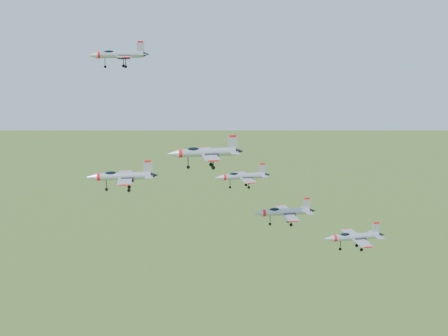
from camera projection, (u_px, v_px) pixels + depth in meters
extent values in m
cylinder|color=#9EA3AA|center=(120.00, 55.00, 120.09)|extent=(8.96, 2.98, 1.28)
cone|color=#9EA3AA|center=(92.00, 55.00, 118.35)|extent=(1.99, 1.60, 1.28)
cone|color=black|center=(146.00, 54.00, 121.77)|extent=(1.57, 1.34, 1.09)
ellipsoid|color=black|center=(109.00, 52.00, 119.27)|extent=(2.31, 1.32, 0.81)
cube|color=#9EA3AA|center=(124.00, 57.00, 117.68)|extent=(3.07, 4.70, 0.14)
cube|color=#9EA3AA|center=(119.00, 55.00, 122.74)|extent=(3.07, 4.70, 0.14)
cube|color=#9EA3AA|center=(141.00, 47.00, 121.11)|extent=(1.47, 0.40, 2.07)
cube|color=red|center=(140.00, 42.00, 120.86)|extent=(1.09, 0.35, 0.35)
cylinder|color=#9EA3AA|center=(124.00, 176.00, 111.27)|extent=(9.49, 1.56, 1.37)
cone|color=#9EA3AA|center=(92.00, 177.00, 110.56)|extent=(1.92, 1.40, 1.37)
cone|color=black|center=(155.00, 175.00, 111.95)|extent=(1.49, 1.19, 1.16)
ellipsoid|color=black|center=(111.00, 174.00, 110.86)|extent=(2.33, 1.03, 0.87)
cube|color=#9EA3AA|center=(125.00, 182.00, 108.51)|extent=(2.51, 4.67, 0.15)
cube|color=#9EA3AA|center=(125.00, 174.00, 114.20)|extent=(2.51, 4.67, 0.15)
cube|color=#9EA3AA|center=(148.00, 168.00, 111.48)|extent=(1.58, 0.16, 2.21)
cube|color=red|center=(148.00, 161.00, 111.22)|extent=(1.16, 0.17, 0.37)
cylinder|color=#9EA3AA|center=(207.00, 152.00, 99.75)|extent=(9.23, 1.63, 1.33)
cone|color=#9EA3AA|center=(173.00, 154.00, 98.79)|extent=(1.88, 1.39, 1.33)
cone|color=black|center=(239.00, 151.00, 100.68)|extent=(1.47, 1.17, 1.13)
ellipsoid|color=black|center=(193.00, 150.00, 99.25)|extent=(2.28, 1.03, 0.84)
cube|color=#9EA3AA|center=(211.00, 158.00, 97.11)|extent=(2.49, 4.57, 0.14)
cube|color=#9EA3AA|center=(206.00, 150.00, 102.59)|extent=(2.49, 4.57, 0.14)
cube|color=#9EA3AA|center=(233.00, 143.00, 100.17)|extent=(1.54, 0.17, 2.14)
cube|color=red|center=(233.00, 136.00, 99.92)|extent=(1.13, 0.18, 0.36)
cylinder|color=#9EA3AA|center=(244.00, 176.00, 117.56)|extent=(8.10, 1.83, 1.16)
cone|color=#9EA3AA|center=(219.00, 178.00, 116.48)|extent=(1.70, 1.29, 1.16)
cone|color=black|center=(267.00, 175.00, 118.60)|extent=(1.33, 1.09, 0.99)
ellipsoid|color=black|center=(234.00, 174.00, 117.02)|extent=(2.03, 1.00, 0.74)
cube|color=#9EA3AA|center=(248.00, 180.00, 115.28)|extent=(2.38, 4.09, 0.12)
cube|color=#9EA3AA|center=(241.00, 174.00, 120.02)|extent=(2.38, 4.09, 0.12)
cube|color=#9EA3AA|center=(263.00, 169.00, 118.10)|extent=(1.34, 0.22, 1.87)
cube|color=red|center=(263.00, 164.00, 117.88)|extent=(0.99, 0.21, 0.31)
cylinder|color=#9EA3AA|center=(286.00, 212.00, 111.05)|extent=(8.51, 1.32, 1.23)
cone|color=#9EA3AA|center=(258.00, 213.00, 110.26)|extent=(1.71, 1.25, 1.23)
cone|color=black|center=(312.00, 211.00, 111.81)|extent=(1.33, 1.06, 1.04)
ellipsoid|color=black|center=(274.00, 210.00, 110.63)|extent=(2.09, 0.91, 0.78)
cube|color=#9EA3AA|center=(291.00, 218.00, 108.59)|extent=(2.22, 4.18, 0.13)
cube|color=#9EA3AA|center=(283.00, 209.00, 113.68)|extent=(2.22, 4.18, 0.13)
cube|color=#9EA3AA|center=(307.00, 204.00, 111.36)|extent=(1.42, 0.13, 1.98)
cube|color=red|center=(307.00, 199.00, 111.12)|extent=(1.04, 0.14, 0.33)
cylinder|color=#9EA3AA|center=(356.00, 237.00, 122.59)|extent=(9.49, 1.94, 1.36)
cone|color=#9EA3AA|center=(329.00, 239.00, 121.45)|extent=(1.97, 1.47, 1.36)
cone|color=black|center=(381.00, 235.00, 123.70)|extent=(1.53, 1.24, 1.16)
ellipsoid|color=black|center=(345.00, 235.00, 122.01)|extent=(2.36, 1.12, 0.86)
cube|color=#9EA3AA|center=(363.00, 243.00, 119.90)|extent=(2.69, 4.75, 0.15)
cube|color=#9EA3AA|center=(351.00, 233.00, 125.49)|extent=(2.69, 4.75, 0.15)
cube|color=#9EA3AA|center=(376.00, 228.00, 123.14)|extent=(1.58, 0.22, 2.20)
cube|color=red|center=(377.00, 223.00, 122.88)|extent=(1.16, 0.22, 0.37)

